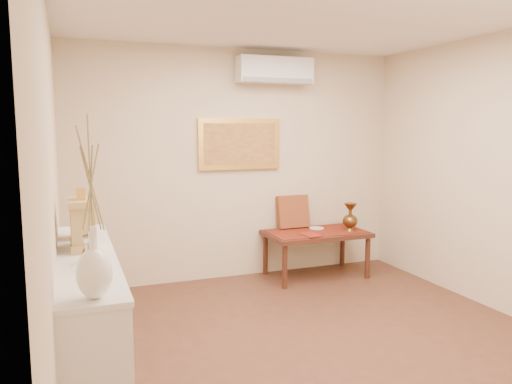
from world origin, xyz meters
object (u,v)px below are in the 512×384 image
wooden_chest (81,221)px  low_table (316,237)px  brass_urn_tall (350,214)px  display_ledge (89,326)px  mantel_clock (82,223)px  white_vase (91,207)px

wooden_chest → low_table: bearing=26.8°
brass_urn_tall → display_ledge: (-3.07, -1.77, -0.27)m
brass_urn_tall → wooden_chest: (-3.08, -1.24, 0.34)m
display_ledge → wooden_chest: bearing=90.8°
brass_urn_tall → wooden_chest: size_ratio=1.67×
display_ledge → mantel_clock: size_ratio=4.93×
white_vase → low_table: 3.96m
brass_urn_tall → low_table: size_ratio=0.34×
wooden_chest → low_table: (2.68, 1.35, -0.62)m
display_ledge → low_table: display_ledge is taller
display_ledge → mantel_clock: 0.69m
white_vase → brass_urn_tall: 4.11m
white_vase → mantel_clock: (-0.02, 1.07, -0.28)m
brass_urn_tall → low_table: 0.50m
mantel_clock → white_vase: bearing=-88.9°
white_vase → brass_urn_tall: size_ratio=2.21×
brass_urn_tall → display_ledge: 3.55m
white_vase → brass_urn_tall: bearing=41.1°
brass_urn_tall → mantel_clock: (-3.08, -1.59, 0.39)m
mantel_clock → wooden_chest: bearing=90.1°
wooden_chest → low_table: size_ratio=0.20×
mantel_clock → display_ledge: bearing=-87.8°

